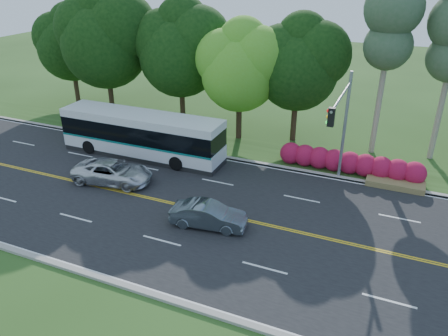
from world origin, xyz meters
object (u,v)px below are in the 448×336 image
at_px(transit_bus, 142,135).
at_px(sedan, 208,215).
at_px(suv, 113,172).
at_px(traffic_signal, 342,118).

xyz_separation_m(transit_bus, sedan, (8.30, -6.54, -0.89)).
distance_m(transit_bus, suv, 4.43).
bearing_deg(transit_bus, traffic_signal, 0.55).
height_order(traffic_signal, sedan, traffic_signal).
bearing_deg(suv, traffic_signal, -79.74).
bearing_deg(suv, transit_bus, -1.61).
bearing_deg(transit_bus, suv, -83.22).
bearing_deg(traffic_signal, transit_bus, -179.18).
distance_m(transit_bus, sedan, 10.60).
relative_size(transit_bus, suv, 2.38).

